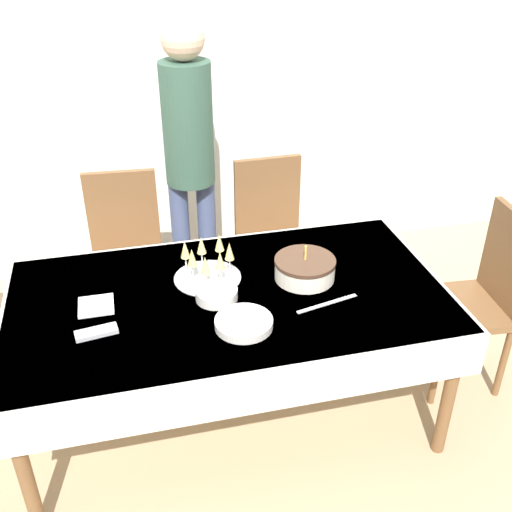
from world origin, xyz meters
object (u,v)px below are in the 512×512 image
(dining_chair_right_end, at_px, (481,292))
(person_standing, at_px, (189,145))
(dining_chair_far_left, at_px, (126,250))
(birthday_cake, at_px, (305,269))
(champagne_tray, at_px, (208,262))
(plate_stack_dessert, at_px, (217,294))
(plate_stack_main, at_px, (244,323))
(dining_chair_far_right, at_px, (272,233))

(dining_chair_right_end, height_order, person_standing, person_standing)
(person_standing, bearing_deg, dining_chair_far_left, -158.99)
(birthday_cake, height_order, champagne_tray, champagne_tray)
(plate_stack_dessert, bearing_deg, dining_chair_far_left, 113.04)
(dining_chair_right_end, xyz_separation_m, birthday_cake, (-0.93, 0.06, 0.24))
(champagne_tray, relative_size, plate_stack_main, 1.29)
(person_standing, bearing_deg, champagne_tray, -93.37)
(plate_stack_main, bearing_deg, plate_stack_dessert, 107.93)
(birthday_cake, bearing_deg, dining_chair_right_end, -3.44)
(person_standing, bearing_deg, dining_chair_far_right, -19.53)
(champagne_tray, bearing_deg, birthday_cake, -13.33)
(dining_chair_far_left, height_order, person_standing, person_standing)
(dining_chair_far_left, height_order, champagne_tray, dining_chair_far_left)
(dining_chair_far_left, relative_size, plate_stack_main, 4.02)
(plate_stack_dessert, distance_m, person_standing, 1.08)
(dining_chair_far_left, bearing_deg, plate_stack_main, -67.98)
(dining_chair_far_right, height_order, dining_chair_right_end, same)
(dining_chair_right_end, xyz_separation_m, plate_stack_dessert, (-1.35, -0.01, 0.22))
(plate_stack_main, height_order, plate_stack_dessert, plate_stack_dessert)
(dining_chair_right_end, bearing_deg, birthday_cake, 176.56)
(champagne_tray, bearing_deg, plate_stack_main, -78.53)
(plate_stack_main, bearing_deg, person_standing, 91.38)
(plate_stack_dessert, height_order, person_standing, person_standing)
(dining_chair_right_end, distance_m, plate_stack_main, 1.32)
(dining_chair_far_left, height_order, dining_chair_right_end, same)
(dining_chair_right_end, height_order, champagne_tray, dining_chair_right_end)
(dining_chair_far_right, bearing_deg, dining_chair_far_left, -179.99)
(champagne_tray, bearing_deg, person_standing, 86.63)
(plate_stack_main, xyz_separation_m, plate_stack_dessert, (-0.07, 0.22, 0.01))
(dining_chair_right_end, xyz_separation_m, plate_stack_main, (-1.28, -0.24, 0.21))
(champagne_tray, height_order, plate_stack_dessert, champagne_tray)
(dining_chair_far_left, height_order, plate_stack_main, dining_chair_far_left)
(birthday_cake, distance_m, champagne_tray, 0.45)
(plate_stack_main, bearing_deg, dining_chair_far_left, 112.02)
(dining_chair_far_left, xyz_separation_m, dining_chair_right_end, (1.72, -0.86, 0.00))
(birthday_cake, xyz_separation_m, person_standing, (-0.39, 0.96, 0.29))
(dining_chair_far_right, distance_m, birthday_cake, 0.84)
(dining_chair_far_left, height_order, dining_chair_far_right, same)
(dining_chair_far_left, distance_m, dining_chair_far_right, 0.86)
(dining_chair_far_right, xyz_separation_m, plate_stack_main, (-0.42, -1.09, 0.21))
(dining_chair_right_end, bearing_deg, champagne_tray, 173.34)
(plate_stack_dessert, bearing_deg, birthday_cake, 9.22)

